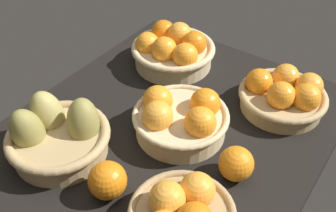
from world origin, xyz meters
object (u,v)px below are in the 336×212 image
object	(u,v)px
basket_near_left	(173,50)
basket_far_left	(284,95)
basket_near_right_pears	(57,135)
loose_orange_front_gap	(108,180)
loose_orange_back_gap	(236,164)
basket_center	(181,118)

from	to	relation	value
basket_near_left	basket_far_left	world-z (taller)	basket_near_left
basket_near_right_pears	basket_far_left	xyz separation A→B (cm)	(-44.61, 36.27, -0.76)
basket_near_left	basket_near_right_pears	world-z (taller)	basket_near_right_pears
loose_orange_front_gap	loose_orange_back_gap	world-z (taller)	loose_orange_front_gap
basket_far_left	loose_orange_front_gap	distance (cm)	50.95
loose_orange_back_gap	loose_orange_front_gap	bearing A→B (deg)	-44.98
basket_near_left	basket_center	bearing A→B (deg)	38.27
basket_near_left	basket_center	size ratio (longest dim) A/B	1.06
basket_near_left	loose_orange_front_gap	distance (cm)	50.18
basket_near_left	basket_far_left	size ratio (longest dim) A/B	1.09
basket_center	basket_far_left	distance (cm)	28.66
basket_near_right_pears	basket_far_left	size ratio (longest dim) A/B	1.04
basket_center	basket_far_left	world-z (taller)	basket_center
basket_center	basket_far_left	bearing A→B (deg)	144.40
basket_center	basket_near_right_pears	world-z (taller)	basket_near_right_pears
basket_far_left	loose_orange_back_gap	bearing A→B (deg)	1.72
basket_near_left	basket_near_right_pears	distance (cm)	44.55
basket_center	loose_orange_back_gap	bearing A→B (deg)	74.67
basket_far_left	basket_near_left	bearing A→B (deg)	-89.87
basket_near_left	loose_orange_back_gap	xyz separation A→B (cm)	(28.02, 35.84, -1.10)
basket_near_left	loose_orange_back_gap	distance (cm)	45.51
basket_near_right_pears	loose_orange_front_gap	distance (cm)	18.00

